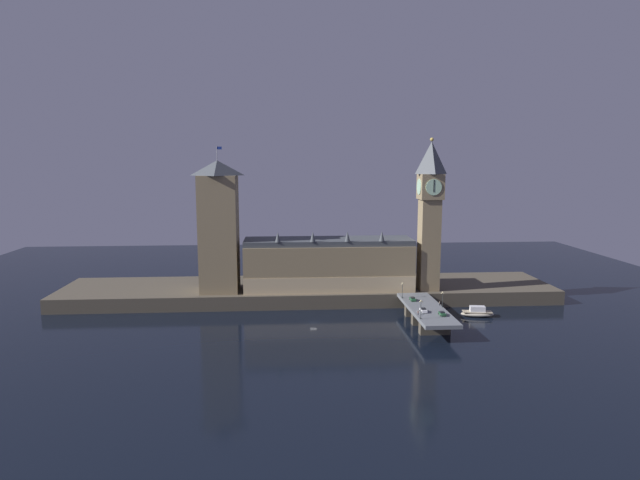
% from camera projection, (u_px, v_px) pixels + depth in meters
% --- Properties ---
extents(ground_plane, '(400.00, 400.00, 0.00)m').
position_uv_depth(ground_plane, '(313.00, 323.00, 206.49)').
color(ground_plane, black).
extents(embankment, '(220.00, 42.00, 6.13)m').
position_uv_depth(embankment, '(309.00, 291.00, 244.55)').
color(embankment, '#4C4438').
rests_on(embankment, ground_plane).
extents(parliament_hall, '(73.20, 20.54, 26.58)m').
position_uv_depth(parliament_hall, '(328.00, 264.00, 234.76)').
color(parliament_hall, '#8E7A56').
rests_on(parliament_hall, embankment).
extents(clock_tower, '(10.28, 10.39, 65.64)m').
position_uv_depth(clock_tower, '(430.00, 211.00, 229.31)').
color(clock_tower, '#8E7A56').
rests_on(clock_tower, embankment).
extents(victoria_tower, '(16.28, 16.28, 62.13)m').
position_uv_depth(victoria_tower, '(219.00, 226.00, 228.04)').
color(victoria_tower, '#8E7A56').
rests_on(victoria_tower, embankment).
extents(bridge, '(12.97, 46.00, 6.67)m').
position_uv_depth(bridge, '(426.00, 313.00, 203.74)').
color(bridge, slate).
rests_on(bridge, ground_plane).
extents(car_northbound_lead, '(2.02, 4.05, 1.44)m').
position_uv_depth(car_northbound_lead, '(413.00, 299.00, 213.43)').
color(car_northbound_lead, '#235633').
rests_on(car_northbound_lead, bridge).
extents(car_northbound_trail, '(2.09, 4.09, 1.53)m').
position_uv_depth(car_northbound_trail, '(423.00, 310.00, 196.98)').
color(car_northbound_trail, white).
rests_on(car_northbound_trail, bridge).
extents(car_southbound_lead, '(2.03, 3.98, 1.40)m').
position_uv_depth(car_southbound_lead, '(442.00, 314.00, 192.94)').
color(car_southbound_lead, '#235633').
rests_on(car_southbound_lead, bridge).
extents(pedestrian_near_rail, '(0.38, 0.38, 1.57)m').
position_uv_depth(pedestrian_near_rail, '(418.00, 313.00, 193.38)').
color(pedestrian_near_rail, black).
rests_on(pedestrian_near_rail, bridge).
extents(pedestrian_mid_walk, '(0.38, 0.38, 1.69)m').
position_uv_depth(pedestrian_mid_walk, '(439.00, 303.00, 206.08)').
color(pedestrian_mid_walk, black).
rests_on(pedestrian_mid_walk, bridge).
extents(street_lamp_near, '(1.34, 0.60, 6.89)m').
position_uv_depth(street_lamp_near, '(421.00, 307.00, 187.88)').
color(street_lamp_near, '#2D3333').
rests_on(street_lamp_near, bridge).
extents(street_lamp_mid, '(1.34, 0.60, 6.09)m').
position_uv_depth(street_lamp_mid, '(443.00, 297.00, 203.30)').
color(street_lamp_mid, '#2D3333').
rests_on(street_lamp_mid, bridge).
extents(street_lamp_far, '(1.34, 0.60, 6.42)m').
position_uv_depth(street_lamp_far, '(402.00, 288.00, 216.99)').
color(street_lamp_far, '#2D3333').
rests_on(street_lamp_far, bridge).
extents(boat_downstream, '(13.62, 6.67, 4.33)m').
position_uv_depth(boat_downstream, '(477.00, 313.00, 214.31)').
color(boat_downstream, '#B2A893').
rests_on(boat_downstream, ground_plane).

